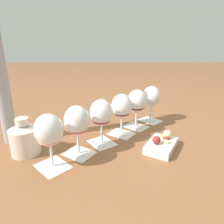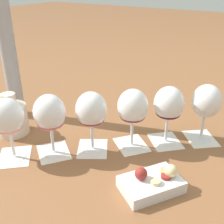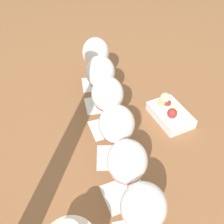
{
  "view_description": "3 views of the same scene",
  "coord_description": "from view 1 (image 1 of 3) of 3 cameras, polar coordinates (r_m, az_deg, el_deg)",
  "views": [
    {
      "loc": [
        -0.84,
        0.06,
        0.42
      ],
      "look_at": [
        0.0,
        0.0,
        0.13
      ],
      "focal_mm": 32.0,
      "sensor_mm": 36.0,
      "label": 1
    },
    {
      "loc": [
        -0.66,
        -0.42,
        0.52
      ],
      "look_at": [
        0.0,
        0.0,
        0.13
      ],
      "focal_mm": 45.0,
      "sensor_mm": 36.0,
      "label": 2
    },
    {
      "loc": [
        -0.31,
        0.52,
        0.68
      ],
      "look_at": [
        0.0,
        0.0,
        0.13
      ],
      "focal_mm": 45.0,
      "sensor_mm": 36.0,
      "label": 3
    }
  ],
  "objects": [
    {
      "name": "tasting_card_2",
      "position": [
        0.9,
        -2.91,
        -8.73
      ],
      "size": [
        0.15,
        0.14,
        0.0
      ],
      "color": "silver",
      "rests_on": "ground_plane"
    },
    {
      "name": "snack_dish",
      "position": [
        0.87,
        13.93,
        -8.98
      ],
      "size": [
        0.19,
        0.17,
        0.07
      ],
      "color": "silver",
      "rests_on": "ground_plane"
    },
    {
      "name": "tasting_card_1",
      "position": [
        0.83,
        -9.44,
        -11.51
      ],
      "size": [
        0.15,
        0.15,
        0.0
      ],
      "color": "silver",
      "rests_on": "ground_plane"
    },
    {
      "name": "wine_glass_2",
      "position": [
        0.85,
        -3.06,
        -0.65
      ],
      "size": [
        0.1,
        0.1,
        0.2
      ],
      "color": "white",
      "rests_on": "tasting_card_2"
    },
    {
      "name": "wine_glass_3",
      "position": [
        0.94,
        2.8,
        1.29
      ],
      "size": [
        0.1,
        0.1,
        0.2
      ],
      "color": "white",
      "rests_on": "tasting_card_3"
    },
    {
      "name": "ground_plane",
      "position": [
        0.94,
        0.24,
        -7.51
      ],
      "size": [
        8.0,
        8.0,
        0.0
      ],
      "primitive_type": "plane",
      "color": "brown"
    },
    {
      "name": "tasting_card_0",
      "position": [
        0.77,
        -16.56,
        -14.62
      ],
      "size": [
        0.15,
        0.15,
        0.0
      ],
      "color": "silver",
      "rests_on": "ground_plane"
    },
    {
      "name": "wine_glass_4",
      "position": [
        1.03,
        7.13,
        2.77
      ],
      "size": [
        0.1,
        0.1,
        0.2
      ],
      "color": "white",
      "rests_on": "tasting_card_4"
    },
    {
      "name": "ceramic_vase",
      "position": [
        0.86,
        -23.68,
        -6.93
      ],
      "size": [
        0.11,
        0.11,
        0.15
      ],
      "color": "beige",
      "rests_on": "ground_plane"
    },
    {
      "name": "wine_glass_0",
      "position": [
        0.71,
        -17.57,
        -5.51
      ],
      "size": [
        0.1,
        0.1,
        0.2
      ],
      "color": "white",
      "rests_on": "tasting_card_0"
    },
    {
      "name": "tasting_card_4",
      "position": [
        1.07,
        6.84,
        -4.14
      ],
      "size": [
        0.15,
        0.15,
        0.0
      ],
      "color": "silver",
      "rests_on": "ground_plane"
    },
    {
      "name": "wine_glass_1",
      "position": [
        0.77,
        -9.97,
        -2.83
      ],
      "size": [
        0.1,
        0.1,
        0.2
      ],
      "color": "white",
      "rests_on": "tasting_card_1"
    },
    {
      "name": "tasting_card_5",
      "position": [
        1.17,
        10.83,
        -2.39
      ],
      "size": [
        0.15,
        0.15,
        0.0
      ],
      "color": "silver",
      "rests_on": "ground_plane"
    },
    {
      "name": "wine_glass_5",
      "position": [
        1.13,
        11.25,
        3.98
      ],
      "size": [
        0.1,
        0.1,
        0.2
      ],
      "color": "white",
      "rests_on": "tasting_card_5"
    },
    {
      "name": "tasting_card_3",
      "position": [
        0.99,
        2.68,
        -6.17
      ],
      "size": [
        0.15,
        0.15,
        0.0
      ],
      "color": "silver",
      "rests_on": "ground_plane"
    }
  ]
}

